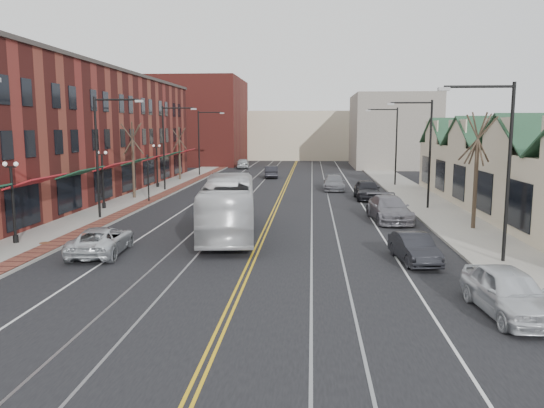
% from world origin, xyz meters
% --- Properties ---
extents(ground, '(160.00, 160.00, 0.00)m').
position_xyz_m(ground, '(0.00, 0.00, 0.00)').
color(ground, black).
rests_on(ground, ground).
extents(sidewalk_left, '(4.00, 120.00, 0.15)m').
position_xyz_m(sidewalk_left, '(-12.00, 20.00, 0.07)').
color(sidewalk_left, gray).
rests_on(sidewalk_left, ground).
extents(sidewalk_right, '(4.00, 120.00, 0.15)m').
position_xyz_m(sidewalk_right, '(12.00, 20.00, 0.07)').
color(sidewalk_right, gray).
rests_on(sidewalk_right, ground).
extents(building_left, '(10.00, 50.00, 11.00)m').
position_xyz_m(building_left, '(-19.00, 27.00, 5.50)').
color(building_left, maroon).
rests_on(building_left, ground).
extents(building_right, '(8.00, 36.00, 4.60)m').
position_xyz_m(building_right, '(18.00, 20.00, 2.30)').
color(building_right, beige).
rests_on(building_right, ground).
extents(backdrop_left, '(14.00, 18.00, 14.00)m').
position_xyz_m(backdrop_left, '(-16.00, 70.00, 7.00)').
color(backdrop_left, maroon).
rests_on(backdrop_left, ground).
extents(backdrop_mid, '(22.00, 14.00, 9.00)m').
position_xyz_m(backdrop_mid, '(0.00, 85.00, 4.50)').
color(backdrop_mid, beige).
rests_on(backdrop_mid, ground).
extents(backdrop_right, '(12.00, 16.00, 11.00)m').
position_xyz_m(backdrop_right, '(15.00, 65.00, 5.50)').
color(backdrop_right, slate).
rests_on(backdrop_right, ground).
extents(streetlight_l_1, '(3.33, 0.25, 8.00)m').
position_xyz_m(streetlight_l_1, '(-11.05, 16.00, 5.03)').
color(streetlight_l_1, black).
rests_on(streetlight_l_1, sidewalk_left).
extents(streetlight_l_2, '(3.33, 0.25, 8.00)m').
position_xyz_m(streetlight_l_2, '(-11.05, 32.00, 5.03)').
color(streetlight_l_2, black).
rests_on(streetlight_l_2, sidewalk_left).
extents(streetlight_l_3, '(3.33, 0.25, 8.00)m').
position_xyz_m(streetlight_l_3, '(-11.05, 48.00, 5.03)').
color(streetlight_l_3, black).
rests_on(streetlight_l_3, sidewalk_left).
extents(streetlight_r_0, '(3.33, 0.25, 8.00)m').
position_xyz_m(streetlight_r_0, '(11.05, 6.00, 5.03)').
color(streetlight_r_0, black).
rests_on(streetlight_r_0, sidewalk_right).
extents(streetlight_r_1, '(3.33, 0.25, 8.00)m').
position_xyz_m(streetlight_r_1, '(11.05, 22.00, 5.03)').
color(streetlight_r_1, black).
rests_on(streetlight_r_1, sidewalk_right).
extents(streetlight_r_2, '(3.33, 0.25, 8.00)m').
position_xyz_m(streetlight_r_2, '(11.05, 38.00, 5.03)').
color(streetlight_r_2, black).
rests_on(streetlight_r_2, sidewalk_right).
extents(lamppost_l_1, '(0.84, 0.28, 4.27)m').
position_xyz_m(lamppost_l_1, '(-12.80, 8.00, 2.20)').
color(lamppost_l_1, black).
rests_on(lamppost_l_1, sidewalk_left).
extents(lamppost_l_2, '(0.84, 0.28, 4.27)m').
position_xyz_m(lamppost_l_2, '(-12.80, 20.00, 2.20)').
color(lamppost_l_2, black).
rests_on(lamppost_l_2, sidewalk_left).
extents(lamppost_l_3, '(0.84, 0.28, 4.27)m').
position_xyz_m(lamppost_l_3, '(-12.80, 34.00, 2.20)').
color(lamppost_l_3, black).
rests_on(lamppost_l_3, sidewalk_left).
extents(tree_left_near, '(1.78, 1.37, 6.48)m').
position_xyz_m(tree_left_near, '(-12.50, 26.00, 3.51)').
color(tree_left_near, '#382B21').
rests_on(tree_left_near, sidewalk_left).
extents(tree_left_far, '(1.66, 1.28, 6.02)m').
position_xyz_m(tree_left_far, '(-12.50, 42.00, 3.28)').
color(tree_left_far, '#382B21').
rests_on(tree_left_far, sidewalk_left).
extents(tree_right_mid, '(1.90, 1.46, 6.93)m').
position_xyz_m(tree_right_mid, '(12.50, 14.00, 3.75)').
color(tree_right_mid, '#382B21').
rests_on(tree_right_mid, sidewalk_right).
extents(manhole_far, '(0.60, 0.60, 0.02)m').
position_xyz_m(manhole_far, '(-11.20, 8.00, 0.16)').
color(manhole_far, '#592D19').
rests_on(manhole_far, sidewalk_left).
extents(traffic_signal, '(0.18, 0.15, 3.80)m').
position_xyz_m(traffic_signal, '(-10.60, 24.00, 2.35)').
color(traffic_signal, black).
rests_on(traffic_signal, sidewalk_left).
extents(transit_bus, '(4.16, 12.14, 3.31)m').
position_xyz_m(transit_bus, '(-2.02, 11.65, 1.66)').
color(transit_bus, silver).
rests_on(transit_bus, ground).
extents(parked_suv, '(2.67, 5.10, 1.37)m').
position_xyz_m(parked_suv, '(-7.50, 6.43, 0.68)').
color(parked_suv, silver).
rests_on(parked_suv, ground).
extents(parked_car_a, '(2.30, 4.84, 1.60)m').
position_xyz_m(parked_car_a, '(9.30, -0.80, 0.80)').
color(parked_car_a, silver).
rests_on(parked_car_a, ground).
extents(parked_car_b, '(1.93, 4.20, 1.34)m').
position_xyz_m(parked_car_b, '(7.50, 6.02, 0.67)').
color(parked_car_b, black).
rests_on(parked_car_b, ground).
extents(parked_car_c, '(2.82, 5.88, 1.65)m').
position_xyz_m(parked_car_c, '(7.88, 16.79, 0.83)').
color(parked_car_c, slate).
rests_on(parked_car_c, ground).
extents(parked_car_d, '(2.10, 5.05, 1.71)m').
position_xyz_m(parked_car_d, '(7.50, 27.30, 0.86)').
color(parked_car_d, black).
rests_on(parked_car_d, ground).
extents(distant_car_left, '(1.99, 4.54, 1.45)m').
position_xyz_m(distant_car_left, '(-2.22, 46.02, 0.73)').
color(distant_car_left, black).
rests_on(distant_car_left, ground).
extents(distant_car_right, '(2.24, 5.15, 1.47)m').
position_xyz_m(distant_car_right, '(4.95, 33.91, 0.74)').
color(distant_car_right, slate).
rests_on(distant_car_right, ground).
extents(distant_car_far, '(2.36, 4.71, 1.54)m').
position_xyz_m(distant_car_far, '(-7.50, 59.90, 0.77)').
color(distant_car_far, '#AEB2B6').
rests_on(distant_car_far, ground).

